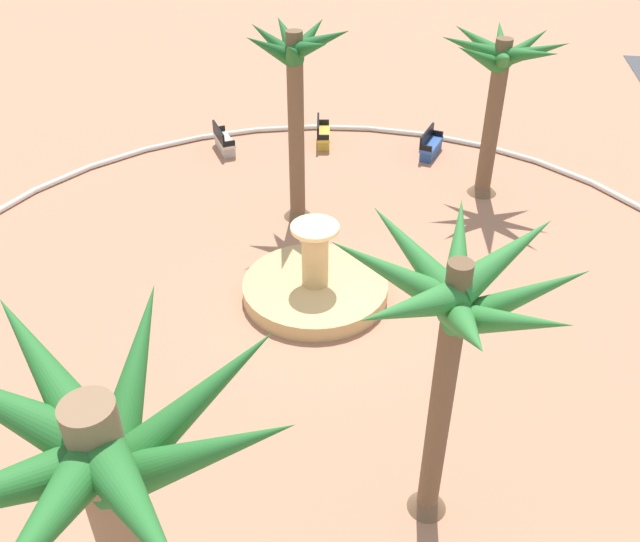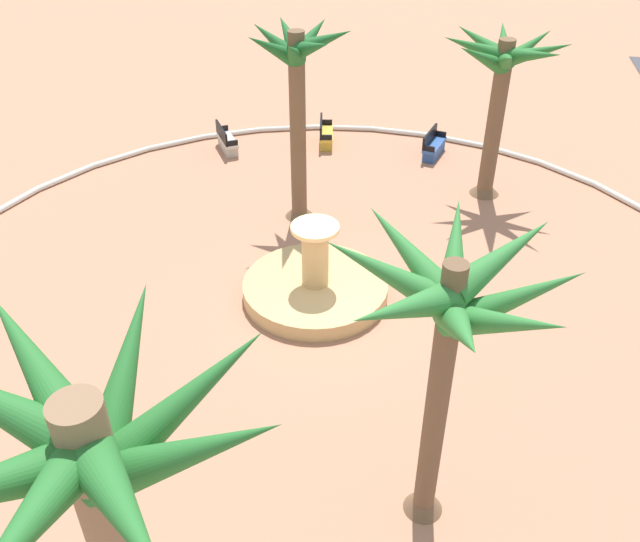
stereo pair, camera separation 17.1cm
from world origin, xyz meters
The scene contains 10 objects.
ground_plane centered at (0.00, 0.00, 0.00)m, with size 80.00×80.00×0.00m, color tan.
plaza_curb centered at (0.00, 0.00, 0.10)m, with size 23.93×23.93×0.20m, color silver.
fountain centered at (-0.30, -0.24, 0.32)m, with size 4.01×4.01×2.27m.
palm_tree_near_fountain centered at (6.10, 3.10, 4.81)m, with size 4.19×4.16×6.07m.
palm_tree_by_curb centered at (10.66, -0.47, 5.29)m, with size 4.34×4.38×7.11m.
palm_tree_mid_plaza centered at (-7.17, 4.48, 4.16)m, with size 4.00×4.05×5.61m.
palm_tree_far_side centered at (-4.51, -1.55, 4.54)m, with size 3.21×3.27×6.29m.
bench_east centered at (-9.01, -5.37, 0.35)m, with size 1.63×1.25×1.00m.
bench_west centered at (-10.27, -1.68, 0.35)m, with size 1.66×0.75×1.00m.
bench_north centered at (-9.95, 2.58, 0.35)m, with size 1.67×0.89×1.00m.
Camera 1 is at (14.67, 2.41, 11.47)m, focal length 38.33 mm.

